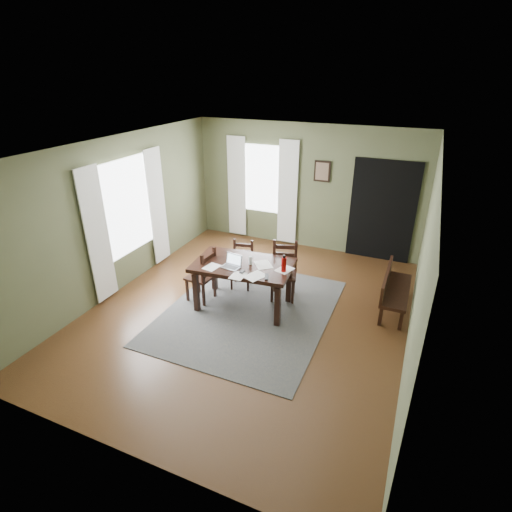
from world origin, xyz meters
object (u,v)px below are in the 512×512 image
at_px(bench, 393,287).
at_px(laptop, 232,264).
at_px(water_bottle, 284,264).
at_px(chair_back_left, 242,265).
at_px(chair_back_right, 284,271).
at_px(chair_end, 203,276).
at_px(dining_table, 243,269).

distance_m(bench, laptop, 2.68).
bearing_deg(water_bottle, chair_back_left, 148.14).
bearing_deg(laptop, chair_back_right, 57.55).
bearing_deg(water_bottle, chair_end, -176.40).
bearing_deg(bench, dining_table, 110.92).
relative_size(chair_end, laptop, 3.02).
bearing_deg(laptop, chair_end, -179.02).
xyz_separation_m(bench, water_bottle, (-1.61, -0.89, 0.52)).
xyz_separation_m(dining_table, chair_back_left, (-0.32, 0.63, -0.29)).
distance_m(dining_table, chair_back_right, 0.80).
bearing_deg(chair_back_left, chair_back_right, -16.41).
relative_size(chair_end, chair_back_right, 0.95).
xyz_separation_m(laptop, water_bottle, (0.82, 0.16, 0.08)).
height_order(dining_table, chair_back_left, chair_back_left).
height_order(chair_back_left, bench, chair_back_left).
distance_m(bench, water_bottle, 1.91).
distance_m(chair_end, bench, 3.19).
xyz_separation_m(chair_back_left, chair_back_right, (0.83, -0.06, 0.07)).
bearing_deg(bench, water_bottle, 118.88).
relative_size(dining_table, water_bottle, 6.06).
distance_m(chair_back_left, bench, 2.64).
distance_m(dining_table, laptop, 0.25).
height_order(chair_end, chair_back_right, chair_back_right).
bearing_deg(dining_table, chair_end, -177.90).
distance_m(chair_back_right, laptop, 1.04).
distance_m(chair_back_left, laptop, 0.93).
distance_m(dining_table, chair_end, 0.77).
relative_size(chair_end, bench, 0.76).
relative_size(dining_table, chair_end, 1.75).
relative_size(dining_table, bench, 1.34).
relative_size(dining_table, laptop, 5.29).
bearing_deg(laptop, dining_table, 63.05).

